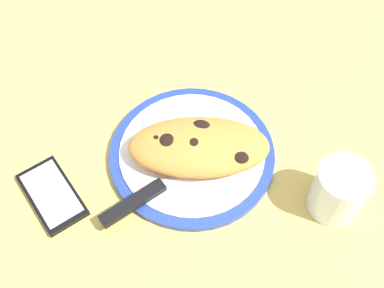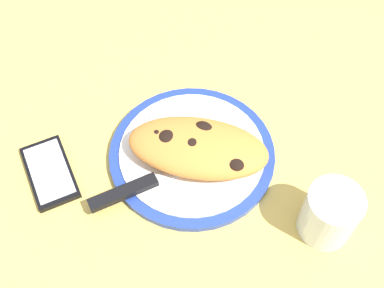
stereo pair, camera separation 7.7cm
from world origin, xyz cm
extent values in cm
cube|color=#DBB756|center=(0.00, 0.00, -1.50)|extent=(150.00, 150.00, 3.00)
cylinder|color=#233D99|center=(0.00, 0.00, 0.63)|extent=(27.02, 27.02, 1.25)
cylinder|color=white|center=(0.00, 0.00, 1.40)|extent=(23.69, 23.69, 0.30)
ellipsoid|color=orange|center=(-0.88, 1.02, 3.98)|extent=(24.27, 16.13, 4.87)
ellipsoid|color=black|center=(3.77, -0.40, 5.84)|extent=(3.77, 3.71, 1.02)
ellipsoid|color=black|center=(5.21, -0.87, 5.68)|extent=(2.26, 2.19, 0.62)
ellipsoid|color=black|center=(-1.95, -1.35, 5.82)|extent=(3.94, 3.83, 1.09)
ellipsoid|color=black|center=(-0.01, 1.39, 6.04)|extent=(3.20, 3.20, 0.85)
ellipsoid|color=black|center=(-6.25, 5.14, 5.37)|extent=(3.51, 3.54, 0.97)
cube|color=silver|center=(-3.78, -4.79, 1.75)|extent=(13.23, 3.23, 0.40)
cube|color=silver|center=(4.73, -6.32, 1.75)|extent=(4.33, 2.87, 0.40)
cube|color=silver|center=(0.09, 2.79, 1.75)|extent=(12.15, 6.25, 0.40)
cube|color=black|center=(10.93, 7.27, 2.15)|extent=(10.89, 6.04, 1.20)
cube|color=black|center=(22.93, 2.00, 0.50)|extent=(10.70, 13.95, 1.00)
cube|color=white|center=(22.93, 2.00, 1.08)|extent=(9.23, 12.20, 0.16)
cylinder|color=silver|center=(-18.87, 13.78, 4.48)|extent=(7.97, 7.97, 8.96)
cylinder|color=silver|center=(-18.87, 13.78, 2.94)|extent=(7.33, 7.33, 5.48)
camera|label=1|loc=(10.26, 41.47, 67.80)|focal=45.52mm
camera|label=2|loc=(2.65, 42.63, 67.80)|focal=45.52mm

